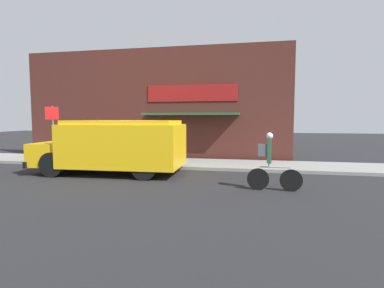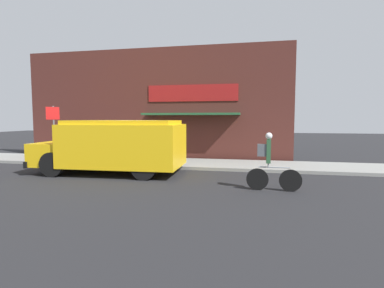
{
  "view_description": "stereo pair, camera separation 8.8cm",
  "coord_description": "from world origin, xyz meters",
  "px_view_note": "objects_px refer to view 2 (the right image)",
  "views": [
    {
      "loc": [
        5.2,
        -11.98,
        2.12
      ],
      "look_at": [
        2.81,
        -0.2,
        1.1
      ],
      "focal_mm": 28.0,
      "sensor_mm": 36.0,
      "label": 1
    },
    {
      "loc": [
        5.29,
        -11.96,
        2.12
      ],
      "look_at": [
        2.81,
        -0.2,
        1.1
      ],
      "focal_mm": 28.0,
      "sensor_mm": 36.0,
      "label": 2
    }
  ],
  "objects_px": {
    "cyclist": "(270,163)",
    "stop_sign_post": "(53,124)",
    "school_bus": "(116,145)",
    "trash_bin": "(104,150)"
  },
  "relations": [
    {
      "from": "cyclist",
      "to": "stop_sign_post",
      "type": "distance_m",
      "value": 10.66
    },
    {
      "from": "school_bus",
      "to": "stop_sign_post",
      "type": "bearing_deg",
      "value": 151.64
    },
    {
      "from": "school_bus",
      "to": "stop_sign_post",
      "type": "height_order",
      "value": "stop_sign_post"
    },
    {
      "from": "cyclist",
      "to": "stop_sign_post",
      "type": "height_order",
      "value": "stop_sign_post"
    },
    {
      "from": "school_bus",
      "to": "trash_bin",
      "type": "xyz_separation_m",
      "value": [
        -1.9,
        2.59,
        -0.5
      ]
    },
    {
      "from": "school_bus",
      "to": "trash_bin",
      "type": "relative_size",
      "value": 6.17
    },
    {
      "from": "stop_sign_post",
      "to": "trash_bin",
      "type": "bearing_deg",
      "value": 12.24
    },
    {
      "from": "school_bus",
      "to": "stop_sign_post",
      "type": "distance_m",
      "value": 4.78
    },
    {
      "from": "stop_sign_post",
      "to": "school_bus",
      "type": "bearing_deg",
      "value": -26.2
    },
    {
      "from": "trash_bin",
      "to": "stop_sign_post",
      "type": "bearing_deg",
      "value": -167.76
    }
  ]
}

